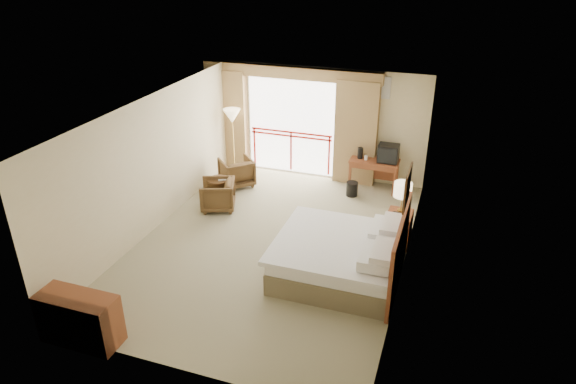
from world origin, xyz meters
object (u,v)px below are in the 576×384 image
at_px(nightstand, 398,228).
at_px(floor_lamp, 232,118).
at_px(desk, 375,166).
at_px(dresser, 79,319).
at_px(armchair_near, 219,208).
at_px(wastebasket, 352,189).
at_px(bed, 342,257).
at_px(side_table, 219,186).
at_px(table_lamp, 403,190).
at_px(armchair_far, 237,185).
at_px(tv, 388,153).

relative_size(nightstand, floor_lamp, 0.40).
relative_size(desk, dresser, 0.96).
bearing_deg(armchair_near, wastebasket, 100.19).
height_order(bed, floor_lamp, floor_lamp).
relative_size(desk, floor_lamp, 0.68).
bearing_deg(nightstand, floor_lamp, 155.51).
height_order(nightstand, armchair_near, nightstand).
height_order(wastebasket, side_table, side_table).
distance_m(table_lamp, armchair_far, 4.43).
bearing_deg(desk, dresser, -110.77).
distance_m(side_table, floor_lamp, 1.95).
distance_m(tv, armchair_near, 4.05).
distance_m(nightstand, side_table, 4.11).
height_order(table_lamp, dresser, table_lamp).
bearing_deg(desk, bed, -83.94).
bearing_deg(tv, nightstand, -65.46).
bearing_deg(armchair_near, tv, 101.41).
bearing_deg(wastebasket, armchair_near, -149.05).
distance_m(armchair_near, dresser, 4.45).
relative_size(bed, armchair_near, 2.92).
xyz_separation_m(table_lamp, side_table, (-4.08, 0.49, -0.76)).
bearing_deg(bed, desk, 91.83).
bearing_deg(armchair_far, floor_lamp, -105.28).
xyz_separation_m(wastebasket, side_table, (-2.78, -1.25, 0.20)).
xyz_separation_m(desk, armchair_far, (-3.14, -0.90, -0.57)).
bearing_deg(armchair_far, nightstand, 116.07).
relative_size(wastebasket, armchair_far, 0.45).
relative_size(table_lamp, wastebasket, 1.79).
xyz_separation_m(table_lamp, wastebasket, (-1.30, 1.74, -0.96)).
xyz_separation_m(table_lamp, armchair_far, (-4.04, 1.41, -1.12)).
distance_m(nightstand, desk, 2.53).
bearing_deg(table_lamp, side_table, 173.15).
relative_size(bed, nightstand, 3.22).
distance_m(armchair_near, side_table, 0.52).
xyz_separation_m(bed, armchair_near, (-3.15, 1.59, -0.38)).
distance_m(wastebasket, side_table, 3.05).
xyz_separation_m(tv, armchair_near, (-3.33, -2.10, -0.94)).
bearing_deg(bed, tv, 87.19).
bearing_deg(dresser, armchair_far, 92.34).
distance_m(desk, tv, 0.48).
height_order(desk, side_table, desk).
height_order(side_table, dresser, dresser).
bearing_deg(side_table, dresser, -88.80).
distance_m(wastebasket, dresser, 6.59).
bearing_deg(side_table, wastebasket, 24.13).
bearing_deg(nightstand, wastebasket, 127.32).
bearing_deg(armchair_near, armchair_far, 164.05).
xyz_separation_m(wastebasket, floor_lamp, (-3.12, 0.36, 1.26)).
bearing_deg(desk, armchair_far, -159.84).
height_order(nightstand, floor_lamp, floor_lamp).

